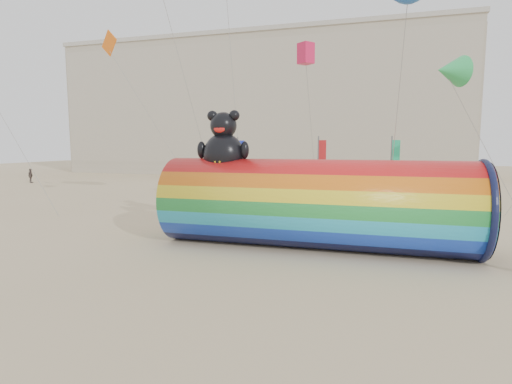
# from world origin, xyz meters

# --- Properties ---
(ground) EXTENTS (160.00, 160.00, 0.00)m
(ground) POSITION_xyz_m (0.00, 0.00, 0.00)
(ground) COLOR #CCB58C
(ground) RESTS_ON ground
(hotel_building) EXTENTS (60.40, 15.40, 20.60)m
(hotel_building) POSITION_xyz_m (-12.00, 45.95, 10.31)
(hotel_building) COLOR #B7AD99
(hotel_building) RESTS_ON ground
(windsock_assembly) EXTENTS (13.53, 4.12, 6.24)m
(windsock_assembly) POSITION_xyz_m (3.18, 1.48, 2.07)
(windsock_assembly) COLOR red
(windsock_assembly) RESTS_ON ground
(festival_banners) EXTENTS (12.81, 1.24, 5.20)m
(festival_banners) POSITION_xyz_m (1.34, 15.11, 2.64)
(festival_banners) COLOR #59595E
(festival_banners) RESTS_ON ground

